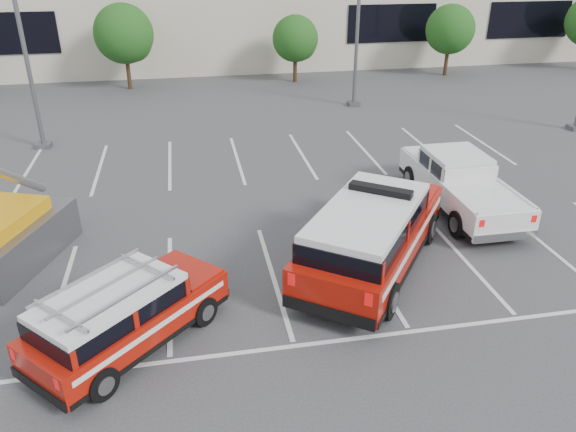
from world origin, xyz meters
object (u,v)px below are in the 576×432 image
object	(u,v)px
light_pole_mid	(359,3)
tree_right	(451,31)
light_pole_left	(19,21)
white_pickup	(459,188)
tree_mid_left	(126,36)
ladder_suv	(126,319)
fire_chief_suv	(371,239)
tree_mid_right	(297,40)

from	to	relation	value
light_pole_mid	tree_right	bearing A→B (deg)	36.77
light_pole_left	white_pickup	size ratio (longest dim) A/B	1.77
tree_mid_left	ladder_suv	world-z (taller)	tree_mid_left
light_pole_left	fire_chief_suv	bearing A→B (deg)	-48.51
light_pole_left	ladder_suv	size ratio (longest dim) A/B	2.30
tree_mid_right	white_pickup	distance (m)	19.09
tree_right	ladder_suv	world-z (taller)	tree_right
white_pickup	ladder_suv	world-z (taller)	white_pickup
tree_mid_left	light_pole_left	distance (m)	10.73
tree_mid_left	ladder_suv	distance (m)	24.33
white_pickup	ladder_suv	xyz separation A→B (m)	(-10.29, -5.25, 0.00)
tree_mid_left	light_pole_mid	world-z (taller)	light_pole_mid
light_pole_left	ladder_suv	world-z (taller)	light_pole_left
light_pole_left	white_pickup	world-z (taller)	light_pole_left
tree_right	light_pole_left	size ratio (longest dim) A/B	0.43
tree_right	white_pickup	bearing A→B (deg)	-113.85
fire_chief_suv	ladder_suv	distance (m)	6.56
tree_right	light_pole_mid	bearing A→B (deg)	-143.23
light_pole_left	fire_chief_suv	world-z (taller)	light_pole_left
tree_right	ladder_suv	bearing A→B (deg)	-127.65
fire_chief_suv	tree_right	bearing A→B (deg)	96.98
fire_chief_suv	ladder_suv	bearing A→B (deg)	-124.91
tree_mid_left	light_pole_mid	size ratio (longest dim) A/B	0.47
tree_mid_left	fire_chief_suv	bearing A→B (deg)	-71.12
fire_chief_suv	ladder_suv	size ratio (longest dim) A/B	1.44
light_pole_mid	fire_chief_suv	distance (m)	17.16
tree_mid_left	ladder_suv	bearing A→B (deg)	-86.82
tree_mid_right	light_pole_mid	size ratio (longest dim) A/B	0.39
tree_right	light_pole_left	world-z (taller)	light_pole_left
fire_chief_suv	ladder_suv	world-z (taller)	fire_chief_suv
tree_right	light_pole_left	xyz separation A→B (m)	(-23.09, -10.05, 2.41)
tree_mid_left	light_pole_left	bearing A→B (deg)	-107.10
tree_mid_left	tree_mid_right	size ratio (longest dim) A/B	1.21
tree_right	ladder_suv	xyz separation A→B (m)	(-18.66, -24.18, -2.06)
white_pickup	tree_mid_right	bearing A→B (deg)	94.96
tree_mid_right	light_pole_left	distance (m)	16.72
tree_mid_right	light_pole_mid	bearing A→B (deg)	-72.48
tree_mid_right	tree_right	world-z (taller)	tree_right
tree_mid_left	light_pole_left	xyz separation A→B (m)	(-3.09, -10.05, 2.14)
white_pickup	ladder_suv	distance (m)	11.55
light_pole_mid	white_pickup	distance (m)	13.65
tree_mid_left	tree_right	bearing A→B (deg)	-0.00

